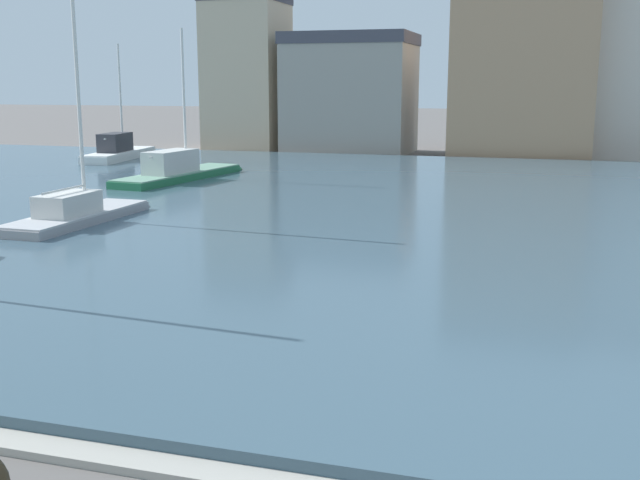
# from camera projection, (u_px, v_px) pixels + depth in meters

# --- Properties ---
(harbor_water) EXTENTS (91.93, 40.26, 0.29)m
(harbor_water) POSITION_uv_depth(u_px,v_px,m) (453.00, 211.00, 28.44)
(harbor_water) COLOR #3D5666
(harbor_water) RESTS_ON ground
(quay_edge_coping) EXTENTS (91.93, 0.50, 0.12)m
(quay_edge_coping) POSITION_uv_depth(u_px,v_px,m) (240.00, 479.00, 9.36)
(quay_edge_coping) COLOR #ADA89E
(quay_edge_coping) RESTS_ON ground
(sailboat_green) EXTENTS (2.90, 9.82, 7.35)m
(sailboat_green) POSITION_uv_depth(u_px,v_px,m) (185.00, 173.00, 37.02)
(sailboat_green) COLOR #236B42
(sailboat_green) RESTS_ON ground
(sailboat_white) EXTENTS (2.75, 8.58, 7.14)m
(sailboat_white) POSITION_uv_depth(u_px,v_px,m) (123.00, 153.00, 46.89)
(sailboat_white) COLOR white
(sailboat_white) RESTS_ON ground
(sailboat_grey) EXTENTS (1.79, 7.19, 8.02)m
(sailboat_grey) POSITION_uv_depth(u_px,v_px,m) (85.00, 215.00, 25.72)
(sailboat_grey) COLOR #939399
(sailboat_grey) RESTS_ON ground
(townhouse_end_terrace) EXTENTS (5.38, 5.33, 11.19)m
(townhouse_end_terrace) POSITION_uv_depth(u_px,v_px,m) (247.00, 72.00, 55.41)
(townhouse_end_terrace) COLOR #C6B293
(townhouse_end_terrace) RESTS_ON ground
(townhouse_wide_warehouse) EXTENTS (8.64, 6.68, 8.19)m
(townhouse_wide_warehouse) POSITION_uv_depth(u_px,v_px,m) (351.00, 94.00, 53.41)
(townhouse_wide_warehouse) COLOR gray
(townhouse_wide_warehouse) RESTS_ON ground
(townhouse_narrow_midrow) EXTENTS (8.99, 5.91, 12.67)m
(townhouse_narrow_midrow) POSITION_uv_depth(u_px,v_px,m) (524.00, 59.00, 48.86)
(townhouse_narrow_midrow) COLOR tan
(townhouse_narrow_midrow) RESTS_ON ground
(townhouse_tall_gabled) EXTENTS (6.67, 6.37, 12.66)m
(townhouse_tall_gabled) POSITION_uv_depth(u_px,v_px,m) (637.00, 59.00, 49.01)
(townhouse_tall_gabled) COLOR beige
(townhouse_tall_gabled) RESTS_ON ground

